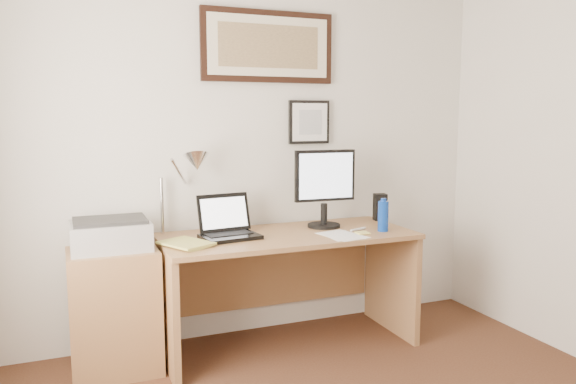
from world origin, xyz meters
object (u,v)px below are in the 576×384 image
water_bottle (383,216)px  desk (283,266)px  side_cabinet (115,311)px  printer (110,234)px  laptop (228,228)px  book (171,247)px  lcd_monitor (325,184)px

water_bottle → desk: 0.73m
side_cabinet → printer: printer is taller
laptop → printer: 0.69m
desk → printer: bearing=-179.3°
desk → printer: 1.12m
book → laptop: bearing=25.5°
water_bottle → printer: size_ratio=0.45×
water_bottle → laptop: laptop is taller
side_cabinet → desk: 1.08m
lcd_monitor → printer: bearing=-178.9°
laptop → book: bearing=-154.5°
desk → lcd_monitor: 0.61m
side_cabinet → desk: bearing=1.9°
book → lcd_monitor: size_ratio=0.57×
desk → laptop: size_ratio=4.35×
lcd_monitor → book: bearing=-167.6°
side_cabinet → lcd_monitor: 1.53m
laptop → desk: bearing=5.9°
water_bottle → printer: (-1.68, 0.23, -0.03)m
side_cabinet → water_bottle: size_ratio=3.72×
laptop → water_bottle: bearing=-11.9°
water_bottle → lcd_monitor: size_ratio=0.38×
lcd_monitor → water_bottle: bearing=-41.2°
water_bottle → desk: bearing=157.8°
laptop → lcd_monitor: 0.73m
lcd_monitor → side_cabinet: bearing=-178.0°
side_cabinet → printer: 0.45m
book → printer: printer is taller
lcd_monitor → desk: bearing=-177.5°
side_cabinet → laptop: bearing=-0.3°
printer → book: bearing=-34.3°
book → laptop: (0.39, 0.18, 0.05)m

